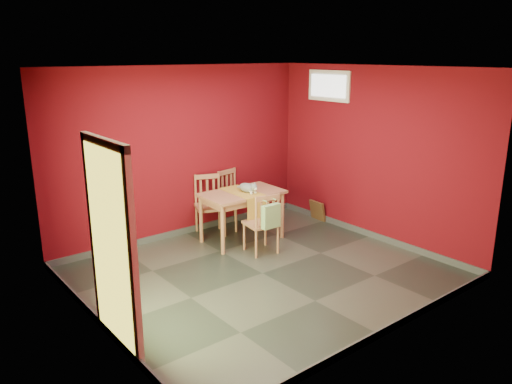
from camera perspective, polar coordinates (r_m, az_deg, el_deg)
ground at (r=6.83m, az=0.74°, el=-9.27°), size 4.50×4.50×0.00m
room_shell at (r=6.81m, az=0.74°, el=-8.89°), size 4.50×4.50×4.50m
doorway at (r=5.01m, az=-16.30°, el=-5.46°), size 0.06×1.01×2.13m
window at (r=8.47m, az=8.31°, el=11.92°), size 0.05×0.90×0.50m
outlet_plate at (r=9.11m, az=0.57°, el=-0.77°), size 0.08×0.02×0.12m
dining_table at (r=7.77m, az=-1.61°, el=-0.70°), size 1.28×0.77×0.79m
table_runner at (r=7.66m, az=-1.03°, el=-0.64°), size 0.39×0.79×0.39m
chair_far_left at (r=8.15m, az=-5.34°, el=-1.40°), size 0.59×0.59×0.97m
chair_far_right at (r=8.47m, az=-2.61°, el=-0.69°), size 0.53×0.53×0.97m
chair_near at (r=7.33m, az=0.74°, el=-3.50°), size 0.50×0.50×0.92m
tote_bag at (r=7.11m, az=1.72°, el=-2.77°), size 0.29×0.18×0.41m
cat at (r=7.71m, az=-1.02°, el=0.69°), size 0.27×0.42×0.19m
picture_frame at (r=8.92m, az=7.03°, el=-2.11°), size 0.14×0.35×0.35m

